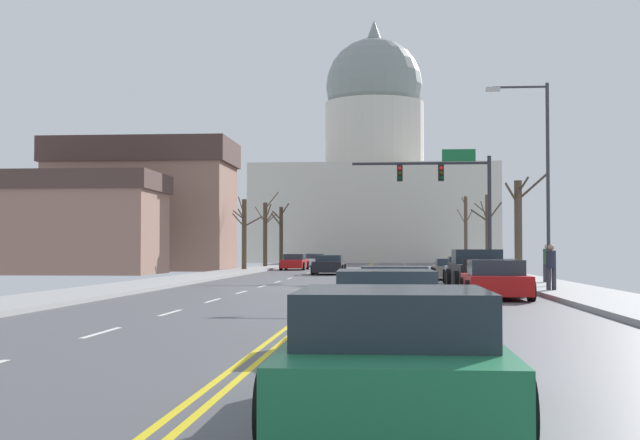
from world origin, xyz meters
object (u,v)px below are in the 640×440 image
object	(u,v)px
sedan_near_06	(393,358)
pedestrian_00	(547,261)
sedan_near_00	(452,270)
sedan_near_03	(495,281)
pickup_truck_near_02	(479,272)
sedan_near_01	(466,271)
sedan_near_05	(385,308)
pedestrian_01	(551,265)
sedan_near_04	(393,290)
signal_gantry	(451,185)
sedan_oncoming_00	(329,265)
sedan_oncoming_02	(315,261)
street_lamp_right	(539,165)
sedan_oncoming_01	(295,262)

from	to	relation	value
sedan_near_06	pedestrian_00	size ratio (longest dim) A/B	2.51
sedan_near_00	sedan_near_03	xyz separation A→B (m)	(0.14, -17.86, 0.06)
pedestrian_00	pickup_truck_near_02	bearing A→B (deg)	-124.45
sedan_near_01	sedan_near_03	xyz separation A→B (m)	(-0.10, -11.84, -0.01)
sedan_near_05	pedestrian_01	size ratio (longest dim) A/B	2.79
sedan_near_04	pedestrian_00	size ratio (longest dim) A/B	2.72
sedan_near_04	sedan_near_05	xyz separation A→B (m)	(-0.15, -7.45, 0.04)
sedan_near_04	sedan_near_06	world-z (taller)	sedan_near_06
signal_gantry	sedan_oncoming_00	world-z (taller)	signal_gantry
sedan_oncoming_02	sedan_near_01	bearing A→B (deg)	-75.54
street_lamp_right	pickup_truck_near_02	world-z (taller)	street_lamp_right
sedan_oncoming_00	sedan_oncoming_01	bearing A→B (deg)	106.32
sedan_oncoming_01	pedestrian_00	size ratio (longest dim) A/B	2.73
street_lamp_right	sedan_near_06	bearing A→B (deg)	-102.32
sedan_near_04	pedestrian_01	distance (m)	10.83
sedan_near_01	sedan_oncoming_01	distance (m)	28.98
sedan_near_03	sedan_near_04	size ratio (longest dim) A/B	0.92
sedan_near_01	sedan_near_03	bearing A→B (deg)	-90.48
sedan_near_03	sedan_near_04	distance (m)	6.90
pickup_truck_near_02	sedan_oncoming_01	distance (m)	34.64
sedan_near_00	sedan_oncoming_01	distance (m)	23.39
sedan_near_00	pedestrian_00	world-z (taller)	pedestrian_00
sedan_near_06	sedan_near_01	bearing A→B (deg)	83.90
signal_gantry	sedan_oncoming_00	xyz separation A→B (m)	(-7.33, 5.03, -4.65)
sedan_near_05	signal_gantry	bearing A→B (deg)	84.23
sedan_near_00	sedan_near_06	size ratio (longest dim) A/B	1.01
sedan_oncoming_00	pedestrian_01	distance (m)	25.43
sedan_near_00	sedan_oncoming_01	xyz separation A→B (m)	(-10.58, 20.86, 0.05)
street_lamp_right	sedan_oncoming_01	size ratio (longest dim) A/B	1.75
sedan_near_03	sedan_oncoming_00	xyz separation A→B (m)	(-7.21, 26.74, -0.01)
sedan_near_03	pedestrian_00	distance (m)	11.48
sedan_near_03	pedestrian_01	world-z (taller)	pedestrian_01
sedan_near_01	pedestrian_00	world-z (taller)	pedestrian_00
signal_gantry	pedestrian_00	xyz separation A→B (m)	(3.44, -10.81, -4.15)
sedan_near_03	sedan_near_04	xyz separation A→B (m)	(-3.29, -6.06, -0.04)
sedan_near_06	pedestrian_00	bearing A→B (deg)	77.53
pickup_truck_near_02	sedan_oncoming_01	size ratio (longest dim) A/B	1.19
sedan_oncoming_00	sedan_oncoming_01	xyz separation A→B (m)	(-3.51, 11.98, -0.00)
sedan_near_00	sedan_near_06	world-z (taller)	sedan_near_06
pickup_truck_near_02	pedestrian_00	distance (m)	6.20
sedan_near_05	pedestrian_00	world-z (taller)	pedestrian_00
sedan_oncoming_00	sedan_oncoming_02	distance (m)	25.68
sedan_near_04	sedan_oncoming_01	world-z (taller)	sedan_oncoming_01
sedan_near_05	sedan_oncoming_01	bearing A→B (deg)	97.94
sedan_near_05	pedestrian_01	distance (m)	17.67
sedan_near_06	sedan_near_00	bearing A→B (deg)	85.22
street_lamp_right	sedan_near_04	world-z (taller)	street_lamp_right
signal_gantry	pickup_truck_near_02	xyz separation A→B (m)	(-0.06, -15.91, -4.50)
pickup_truck_near_02	pedestrian_01	size ratio (longest dim) A/B	3.39
sedan_oncoming_02	sedan_oncoming_01	bearing A→B (deg)	-91.72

